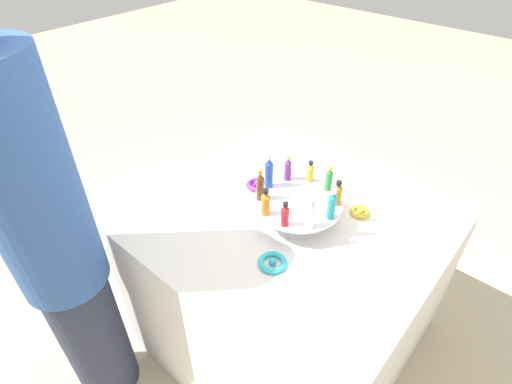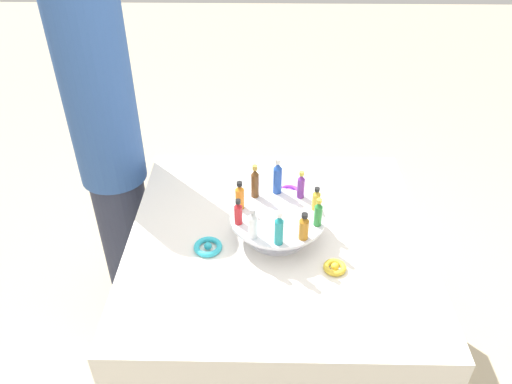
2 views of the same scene
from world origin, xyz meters
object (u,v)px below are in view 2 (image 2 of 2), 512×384
bottle_purple (301,185)px  bottle_brown (255,182)px  bottle_green (318,213)px  ribbon_bow_purple (290,192)px  bottle_gold (316,199)px  bottle_clear (253,224)px  ribbon_bow_gold (335,267)px  bottle_teal (278,229)px  person_figure (109,149)px  display_stand (277,223)px  bottle_red (238,213)px  ribbon_bow_teal (208,247)px  bottle_blue (278,177)px  bottle_orange (240,196)px  bottle_amber (304,227)px

bottle_purple → bottle_brown: bearing=-90.7°
bottle_green → ribbon_bow_purple: (-0.30, -0.08, -0.13)m
bottle_gold → bottle_clear: 0.28m
bottle_brown → ribbon_bow_gold: 0.43m
bottle_teal → person_figure: size_ratio=0.08×
display_stand → bottle_red: bearing=-72.7°
bottle_gold → ribbon_bow_teal: size_ratio=0.91×
bottle_blue → person_figure: size_ratio=0.09×
bottle_teal → bottle_orange: bearing=-144.7°
ribbon_bow_purple → ribbon_bow_teal: bearing=-42.2°
person_figure → bottle_clear: bearing=-9.5°
bottle_orange → ribbon_bow_gold: bearing=56.2°
display_stand → bottle_blue: bearing=179.3°
bottle_blue → bottle_gold: bearing=53.3°
bottle_clear → ribbon_bow_purple: size_ratio=1.27×
bottle_orange → ribbon_bow_purple: bottle_orange is taller
bottle_teal → person_figure: person_figure is taller
bottle_red → person_figure: (-0.52, -0.59, -0.06)m
bottle_clear → ribbon_bow_teal: bottle_clear is taller
display_stand → bottle_purple: size_ratio=3.04×
bottle_green → person_figure: (-0.52, -0.87, -0.06)m
bottle_gold → bottle_teal: bottle_teal is taller
ribbon_bow_gold → ribbon_bow_purple: 0.45m
ribbon_bow_teal → ribbon_bow_gold: (0.10, 0.44, -0.00)m
ribbon_bow_teal → ribbon_bow_purple: size_ratio=1.08×
display_stand → bottle_orange: bearing=-108.7°
bottle_brown → ribbon_bow_gold: size_ratio=1.73×
bottle_green → bottle_amber: bearing=-36.7°
bottle_gold → person_figure: size_ratio=0.05×
ribbon_bow_gold → bottle_amber: bearing=-117.2°
bottle_brown → bottle_orange: bearing=-36.7°
bottle_gold → ribbon_bow_teal: (0.12, -0.39, -0.12)m
display_stand → ribbon_bow_teal: 0.26m
bottle_amber → bottle_gold: bearing=161.3°
bottle_blue → ribbon_bow_gold: bearing=30.9°
bottle_clear → ribbon_bow_purple: 0.42m
bottle_red → person_figure: bearing=-131.2°
bottle_red → bottle_clear: size_ratio=0.84×
bottle_orange → bottle_green: 0.29m
bottle_purple → bottle_brown: size_ratio=0.83×
ribbon_bow_gold → bottle_purple: bearing=-160.0°
ribbon_bow_purple → bottle_blue: bearing=-25.9°
display_stand → bottle_clear: bottle_clear is taller
bottle_purple → ribbon_bow_purple: (-0.14, -0.03, -0.13)m
bottle_purple → bottle_red: bearing=-54.7°
display_stand → bottle_orange: size_ratio=3.05×
bottle_orange → ribbon_bow_purple: 0.31m
bottle_orange → bottle_red: bearing=-0.7°
ribbon_bow_teal → ribbon_bow_purple: ribbon_bow_purple is taller
bottle_blue → bottle_teal: bottle_blue is taller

